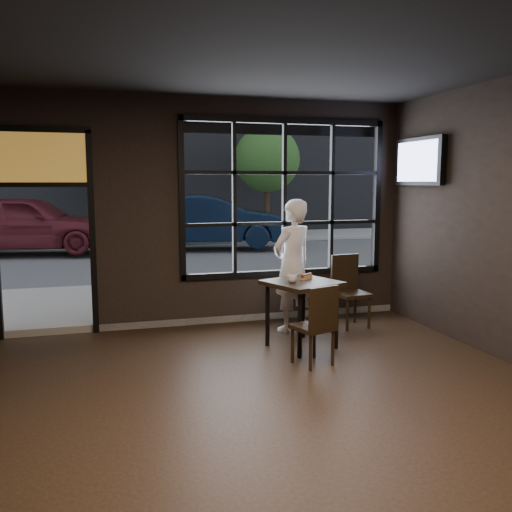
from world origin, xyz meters
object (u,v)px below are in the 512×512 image
object	(u,v)px
cafe_table	(302,314)
man	(292,266)
chair_near	(313,324)
navy_car	(211,221)

from	to	relation	value
cafe_table	man	size ratio (longest dim) A/B	0.46
cafe_table	man	world-z (taller)	man
chair_near	navy_car	world-z (taller)	navy_car
chair_near	navy_car	bearing A→B (deg)	-112.82
chair_near	man	size ratio (longest dim) A/B	0.51
cafe_table	man	xyz separation A→B (m)	(0.15, 0.76, 0.49)
cafe_table	chair_near	xyz separation A→B (m)	(-0.11, -0.63, 0.04)
cafe_table	navy_car	xyz separation A→B (m)	(0.82, 9.85, 0.45)
man	navy_car	xyz separation A→B (m)	(0.68, 9.08, -0.03)
navy_car	man	bearing A→B (deg)	-173.31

